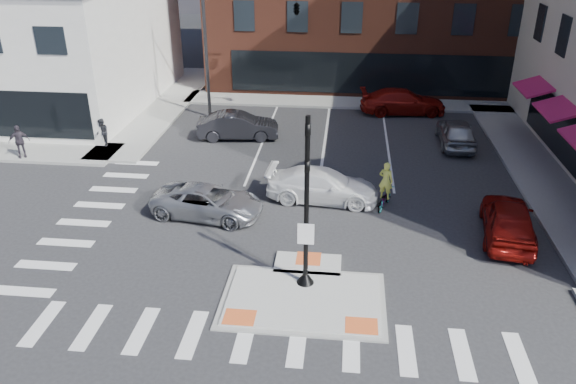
# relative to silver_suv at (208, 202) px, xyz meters

# --- Properties ---
(ground) EXTENTS (120.00, 120.00, 0.00)m
(ground) POSITION_rel_silver_suv_xyz_m (4.50, -5.00, -0.66)
(ground) COLOR #28282B
(ground) RESTS_ON ground
(refuge_island) EXTENTS (5.40, 4.65, 0.13)m
(refuge_island) POSITION_rel_silver_suv_xyz_m (4.50, -5.26, -0.61)
(refuge_island) COLOR gray
(refuge_island) RESTS_ON ground
(sidewalk_nw) EXTENTS (23.50, 20.50, 0.15)m
(sidewalk_nw) POSITION_rel_silver_suv_xyz_m (-12.26, 10.29, -0.58)
(sidewalk_nw) COLOR gray
(sidewalk_nw) RESTS_ON ground
(sidewalk_e) EXTENTS (3.00, 24.00, 0.15)m
(sidewalk_e) POSITION_rel_silver_suv_xyz_m (15.30, 5.00, -0.58)
(sidewalk_e) COLOR gray
(sidewalk_e) RESTS_ON ground
(sidewalk_n) EXTENTS (26.00, 3.00, 0.15)m
(sidewalk_n) POSITION_rel_silver_suv_xyz_m (7.50, 17.00, -0.58)
(sidewalk_n) COLOR gray
(sidewalk_n) RESTS_ON ground
(signal_pole) EXTENTS (0.60, 0.60, 5.98)m
(signal_pole) POSITION_rel_silver_suv_xyz_m (4.50, -4.60, 1.70)
(signal_pole) COLOR black
(signal_pole) RESTS_ON refuge_island
(mast_arm_signal) EXTENTS (6.10, 2.24, 8.00)m
(mast_arm_signal) POSITION_rel_silver_suv_xyz_m (1.03, 13.00, 5.55)
(mast_arm_signal) COLOR black
(mast_arm_signal) RESTS_ON ground
(silver_suv) EXTENTS (4.98, 2.84, 1.31)m
(silver_suv) POSITION_rel_silver_suv_xyz_m (0.00, 0.00, 0.00)
(silver_suv) COLOR #A7A9AE
(silver_suv) RESTS_ON ground
(red_sedan) EXTENTS (2.52, 4.86, 1.58)m
(red_sedan) POSITION_rel_silver_suv_xyz_m (12.13, -0.51, 0.13)
(red_sedan) COLOR maroon
(red_sedan) RESTS_ON ground
(white_pickup) EXTENTS (5.10, 2.39, 1.44)m
(white_pickup) POSITION_rel_silver_suv_xyz_m (4.73, 2.00, 0.06)
(white_pickup) COLOR white
(white_pickup) RESTS_ON ground
(bg_car_dark) EXTENTS (4.75, 2.17, 1.51)m
(bg_car_dark) POSITION_rel_silver_suv_xyz_m (-0.47, 9.35, 0.10)
(bg_car_dark) COLOR #25252A
(bg_car_dark) RESTS_ON ground
(bg_car_silver) EXTENTS (1.85, 4.50, 1.53)m
(bg_car_silver) POSITION_rel_silver_suv_xyz_m (11.72, 9.59, 0.11)
(bg_car_silver) COLOR #9FA2A6
(bg_car_silver) RESTS_ON ground
(bg_car_red) EXTENTS (5.61, 2.74, 1.57)m
(bg_car_red) POSITION_rel_silver_suv_xyz_m (9.22, 15.05, 0.13)
(bg_car_red) COLOR maroon
(bg_car_red) RESTS_ON ground
(cyclist) EXTENTS (1.12, 1.77, 2.13)m
(cyclist) POSITION_rel_silver_suv_xyz_m (7.45, 1.54, 0.06)
(cyclist) COLOR #3F3F44
(cyclist) RESTS_ON ground
(pedestrian_a) EXTENTS (0.95, 0.94, 1.54)m
(pedestrian_a) POSITION_rel_silver_suv_xyz_m (-7.50, 7.00, 0.27)
(pedestrian_a) COLOR black
(pedestrian_a) RESTS_ON sidewalk_nw
(pedestrian_b) EXTENTS (1.09, 0.90, 1.73)m
(pedestrian_b) POSITION_rel_silver_suv_xyz_m (-11.12, 5.00, 0.36)
(pedestrian_b) COLOR #322C36
(pedestrian_b) RESTS_ON sidewalk_nw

